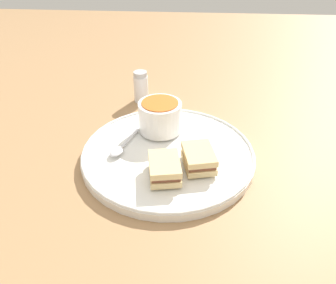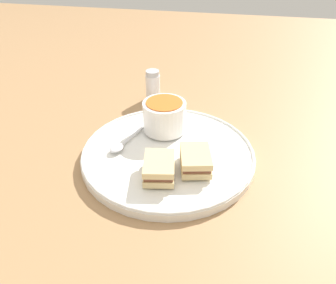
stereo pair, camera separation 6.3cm
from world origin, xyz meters
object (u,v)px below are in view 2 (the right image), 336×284
Objects in this scene: soup_bowl at (164,116)px; sandwich_half_near at (159,168)px; spoon at (119,146)px; sandwich_half_far at (195,160)px; salt_shaker at (153,86)px.

soup_bowl reaches higher than sandwich_half_near.
soup_bowl is at bearing 157.44° from spoon.
spoon is at bearing 78.50° from sandwich_half_far.
soup_bowl is at bearing 35.07° from sandwich_half_far.
spoon is 1.33× the size of salt_shaker.
soup_bowl is 0.15m from sandwich_half_near.
soup_bowl reaches higher than sandwich_half_far.
sandwich_half_far is at bearing -152.54° from salt_shaker.
salt_shaker is at bearing 15.44° from sandwich_half_near.
spoon is 0.16m from sandwich_half_far.
spoon is at bearing 178.16° from salt_shaker.
salt_shaker is (0.25, -0.01, 0.02)m from spoon.
salt_shaker reaches higher than spoon.
sandwich_half_far is (0.03, -0.06, 0.00)m from sandwich_half_near.
sandwich_half_near is (-0.15, -0.02, -0.02)m from soup_bowl.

